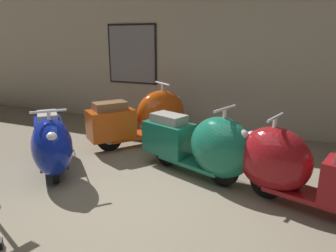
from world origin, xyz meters
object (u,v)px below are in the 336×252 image
Objects in this scene: scooter_2 at (203,145)px; scooter_3 at (298,168)px; scooter_0 at (51,143)px; scooter_1 at (147,117)px.

scooter_2 is 1.23m from scooter_3.
scooter_2 reaches higher than scooter_3.
scooter_2 is at bearing 62.45° from scooter_0.
scooter_1 is 0.98× the size of scooter_2.
scooter_1 is at bearing 163.86° from scooter_2.
scooter_1 is at bearing -10.97° from scooter_3.
scooter_0 is at bearing 22.55° from scooter_3.
scooter_0 is 0.86× the size of scooter_3.
scooter_2 is 1.02× the size of scooter_3.
scooter_3 is at bearing 5.40° from scooter_2.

